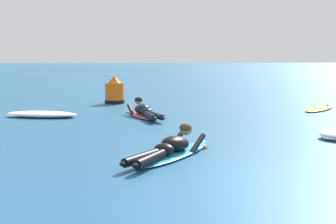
{
  "coord_description": "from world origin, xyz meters",
  "views": [
    {
      "loc": [
        -2.51,
        -5.83,
        1.72
      ],
      "look_at": [
        -1.74,
        4.52,
        0.43
      ],
      "focal_mm": 51.64,
      "sensor_mm": 36.0,
      "label": 1
    }
  ],
  "objects_px": {
    "surfer_near": "(171,149)",
    "drifting_surfboard": "(319,109)",
    "surfer_far": "(144,112)",
    "channel_marker_buoy": "(114,93)"
  },
  "relations": [
    {
      "from": "surfer_near",
      "to": "channel_marker_buoy",
      "type": "bearing_deg",
      "value": 98.3
    },
    {
      "from": "surfer_near",
      "to": "surfer_far",
      "type": "height_order",
      "value": "same"
    },
    {
      "from": "surfer_near",
      "to": "drifting_surfboard",
      "type": "bearing_deg",
      "value": 51.34
    },
    {
      "from": "surfer_far",
      "to": "surfer_near",
      "type": "bearing_deg",
      "value": -86.15
    },
    {
      "from": "surfer_near",
      "to": "surfer_far",
      "type": "relative_size",
      "value": 1.0
    },
    {
      "from": "surfer_near",
      "to": "channel_marker_buoy",
      "type": "relative_size",
      "value": 2.63
    },
    {
      "from": "surfer_near",
      "to": "drifting_surfboard",
      "type": "xyz_separation_m",
      "value": [
        4.96,
        6.21,
        -0.1
      ]
    },
    {
      "from": "surfer_near",
      "to": "surfer_far",
      "type": "distance_m",
      "value": 4.96
    },
    {
      "from": "surfer_far",
      "to": "drifting_surfboard",
      "type": "bearing_deg",
      "value": 13.37
    },
    {
      "from": "drifting_surfboard",
      "to": "channel_marker_buoy",
      "type": "bearing_deg",
      "value": 159.86
    }
  ]
}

